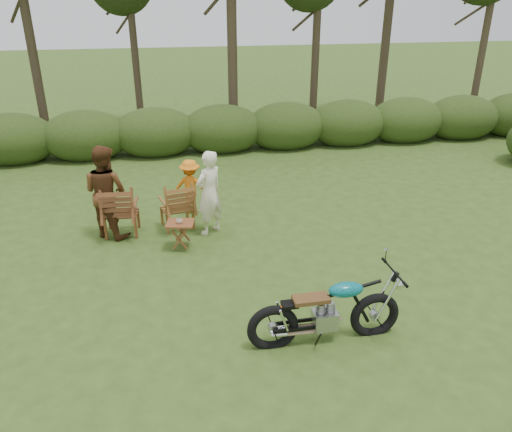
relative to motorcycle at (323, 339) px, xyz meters
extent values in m
plane|color=#2F4517|center=(-0.22, 0.40, 0.00)|extent=(80.00, 80.00, 0.00)
cylinder|color=#372B1E|center=(-5.72, 11.50, 3.60)|extent=(0.28, 0.28, 7.20)
cylinder|color=#372B1E|center=(-2.72, 12.60, 3.15)|extent=(0.24, 0.24, 6.30)
cylinder|color=#372B1E|center=(0.28, 10.40, 3.83)|extent=(0.30, 0.30, 7.65)
cylinder|color=#372B1E|center=(3.28, 11.50, 3.24)|extent=(0.26, 0.26, 6.48)
cylinder|color=#372B1E|center=(6.28, 12.60, 3.96)|extent=(0.32, 0.32, 7.92)
cylinder|color=#372B1E|center=(8.78, 10.40, 3.42)|extent=(0.24, 0.24, 6.84)
ellipsoid|color=#273714|center=(-6.22, 9.40, 0.63)|extent=(2.52, 1.68, 1.51)
ellipsoid|color=#273714|center=(-4.22, 9.40, 0.63)|extent=(2.52, 1.68, 1.51)
ellipsoid|color=#273714|center=(-2.22, 9.40, 0.63)|extent=(2.52, 1.68, 1.51)
ellipsoid|color=#273714|center=(-0.22, 9.40, 0.63)|extent=(2.52, 1.68, 1.51)
ellipsoid|color=#273714|center=(1.78, 9.40, 0.63)|extent=(2.52, 1.68, 1.51)
ellipsoid|color=#273714|center=(3.78, 9.40, 0.63)|extent=(2.52, 1.68, 1.51)
ellipsoid|color=#273714|center=(5.78, 9.40, 0.63)|extent=(2.52, 1.68, 1.51)
ellipsoid|color=#273714|center=(7.78, 9.40, 0.63)|extent=(2.52, 1.68, 1.51)
imported|color=beige|center=(-1.83, 3.10, 0.59)|extent=(0.14, 0.14, 0.09)
imported|color=#F3E8C8|center=(-1.20, 3.71, 0.00)|extent=(0.75, 0.71, 1.72)
imported|color=#553018|center=(-3.19, 3.99, 0.00)|extent=(1.14, 1.10, 1.85)
imported|color=orange|center=(-1.51, 4.79, 0.00)|extent=(0.87, 0.63, 1.22)
camera|label=1|loc=(-2.01, -5.42, 4.50)|focal=35.00mm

